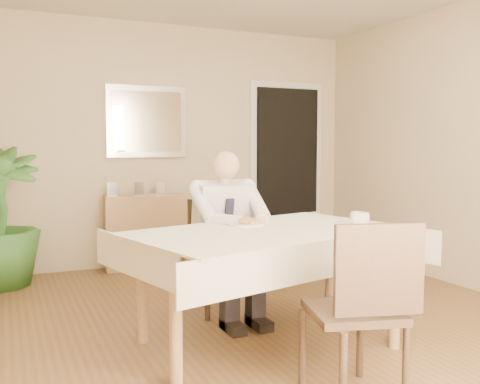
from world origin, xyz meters
name	(u,v)px	position (x,y,z in m)	size (l,w,h in m)	color
room	(261,143)	(0.00, 0.00, 1.30)	(5.00, 5.02, 2.60)	brown
doorway	(287,170)	(1.55, 2.46, 1.00)	(0.96, 0.07, 2.10)	silver
mirror	(147,122)	(-0.15, 2.47, 1.55)	(0.86, 0.04, 0.76)	silver
dining_table	(267,243)	(-0.05, -0.19, 0.67)	(1.97, 1.44, 0.75)	#AE7D56
chair_far	(217,247)	(-0.05, 0.69, 0.49)	(0.45, 0.45, 0.87)	#3F291A
chair_near	(364,302)	(0.03, -1.09, 0.52)	(0.53, 0.54, 0.92)	#3F291A
seated_man	(231,227)	(-0.05, 0.41, 0.69)	(0.48, 0.72, 1.24)	white
plate	(246,224)	(-0.09, 0.05, 0.76)	(0.26, 0.26, 0.02)	white
food	(246,221)	(-0.09, 0.05, 0.78)	(0.14, 0.14, 0.06)	brown
knife	(255,222)	(-0.05, -0.01, 0.78)	(0.01, 0.01, 0.13)	silver
fork	(244,223)	(-0.13, -0.01, 0.78)	(0.01, 0.01, 0.13)	silver
coffee_mug	(360,220)	(0.54, -0.35, 0.80)	(0.13, 0.13, 0.10)	white
sideboard	(152,231)	(-0.15, 2.32, 0.39)	(0.97, 0.33, 0.78)	#AE7D56
photo_frame_left	(112,189)	(-0.56, 2.34, 0.85)	(0.10, 0.02, 0.14)	silver
photo_frame_center	(139,189)	(-0.28, 2.32, 0.85)	(0.10, 0.02, 0.14)	silver
photo_frame_right	(160,188)	(-0.05, 2.34, 0.85)	(0.10, 0.02, 0.14)	silver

